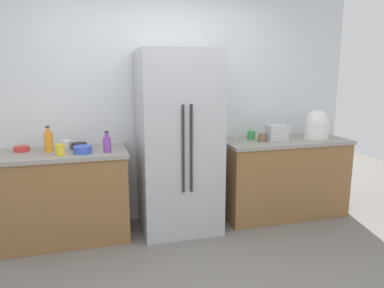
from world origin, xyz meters
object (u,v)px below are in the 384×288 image
object	(u,v)px
refrigerator	(179,142)
bowl_c	(83,150)
cup_d	(262,137)
bottle_b	(107,144)
toaster	(277,133)
cup_a	(60,150)
bottle_a	(49,141)
cup_c	(251,135)
rice_cooker	(317,125)
cup_b	(67,144)
bowl_b	(79,146)
bowl_a	(22,149)

from	to	relation	value
refrigerator	bowl_c	distance (m)	0.96
cup_d	bottle_b	bearing A→B (deg)	-176.77
toaster	cup_a	bearing A→B (deg)	-176.96
bottle_a	cup_c	distance (m)	2.17
bottle_a	cup_c	xyz separation A→B (m)	(2.17, 0.08, -0.05)
rice_cooker	cup_b	size ratio (longest dim) A/B	3.61
cup_a	refrigerator	bearing A→B (deg)	6.07
cup_a	bottle_a	bearing A→B (deg)	120.61
bottle_a	cup_a	bearing A→B (deg)	-59.39
toaster	rice_cooker	distance (m)	0.52
bottle_b	bowl_b	bearing A→B (deg)	139.29
bottle_a	toaster	bearing A→B (deg)	-1.86
cup_c	bowl_a	size ratio (longest dim) A/B	0.68
toaster	bowl_a	xyz separation A→B (m)	(-2.67, 0.18, -0.07)
refrigerator	cup_d	distance (m)	0.96
rice_cooker	cup_d	xyz separation A→B (m)	(-0.69, -0.00, -0.11)
bowl_b	cup_b	bearing A→B (deg)	150.15
bowl_b	refrigerator	bearing A→B (deg)	-7.87
rice_cooker	cup_a	xyz separation A→B (m)	(-2.80, -0.13, -0.10)
toaster	cup_d	world-z (taller)	toaster
toaster	rice_cooker	size ratio (longest dim) A/B	0.68
cup_b	cup_c	bearing A→B (deg)	-1.44
cup_b	bowl_b	world-z (taller)	cup_b
cup_b	bowl_b	xyz separation A→B (m)	(0.12, -0.07, -0.01)
rice_cooker	cup_a	world-z (taller)	rice_cooker
cup_d	bowl_a	size ratio (longest dim) A/B	0.66
rice_cooker	cup_b	world-z (taller)	rice_cooker
toaster	bowl_b	distance (m)	2.13
bottle_b	refrigerator	bearing A→B (deg)	7.09
rice_cooker	bowl_b	world-z (taller)	rice_cooker
bottle_a	bowl_b	world-z (taller)	bottle_a
bottle_b	cup_d	distance (m)	1.69
cup_a	bowl_b	distance (m)	0.30
bottle_b	bowl_a	xyz separation A→B (m)	(-0.80, 0.27, -0.06)
bottle_a	cup_d	world-z (taller)	bottle_a
bottle_b	bowl_a	distance (m)	0.85
bottle_b	cup_c	bearing A→B (deg)	8.68
bottle_a	cup_d	bearing A→B (deg)	-1.87
bottle_a	bowl_c	bearing A→B (deg)	-24.89
toaster	cup_d	distance (m)	0.19
cup_a	bowl_b	size ratio (longest dim) A/B	0.72
toaster	rice_cooker	xyz separation A→B (m)	(0.51, 0.01, 0.06)
cup_d	bowl_b	bearing A→B (deg)	176.10
cup_b	refrigerator	bearing A→B (deg)	-10.56
cup_d	bowl_a	xyz separation A→B (m)	(-2.49, 0.17, -0.02)
bottle_b	cup_d	xyz separation A→B (m)	(1.68, 0.09, -0.04)
refrigerator	bottle_a	distance (m)	1.27
bottle_b	cup_b	xyz separation A→B (m)	(-0.39, 0.30, -0.04)
rice_cooker	bottle_a	distance (m)	2.92
toaster	cup_b	bearing A→B (deg)	174.70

